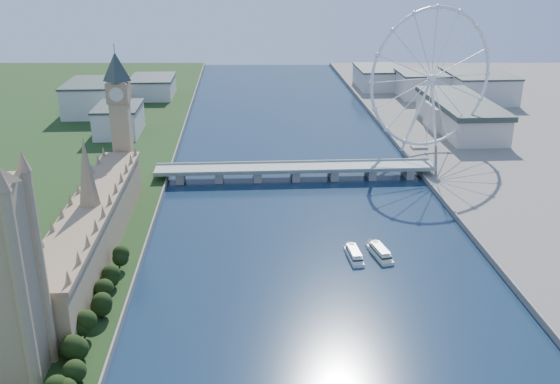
{
  "coord_description": "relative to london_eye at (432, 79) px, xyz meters",
  "views": [
    {
      "loc": [
        -40.0,
        -163.94,
        166.2
      ],
      "look_at": [
        -17.57,
        210.0,
        23.0
      ],
      "focal_mm": 40.0,
      "sensor_mm": 36.0,
      "label": 1
    }
  ],
  "objects": [
    {
      "name": "london_eye",
      "position": [
        0.0,
        0.0,
        0.0
      ],
      "size": [
        113.6,
        39.12,
        124.3
      ],
      "color": "silver",
      "rests_on": "ground"
    },
    {
      "name": "city_skyline",
      "position": [
        -80.75,
        205.0,
        -50.56
      ],
      "size": [
        505.0,
        280.0,
        32.0
      ],
      "color": "beige",
      "rests_on": "ground"
    },
    {
      "name": "tree_row",
      "position": [
        -232.98,
        -297.08,
        -58.62
      ],
      "size": [
        9.4,
        185.4,
        21.18
      ],
      "color": "black",
      "rests_on": "ground"
    },
    {
      "name": "westminster_bridge",
      "position": [
        -119.98,
        -55.08,
        -60.89
      ],
      "size": [
        220.0,
        22.0,
        9.5
      ],
      "color": "gray",
      "rests_on": "ground"
    },
    {
      "name": "parliament_range",
      "position": [
        -247.98,
        -185.08,
        -49.04
      ],
      "size": [
        24.0,
        200.0,
        70.0
      ],
      "color": "tan",
      "rests_on": "ground"
    },
    {
      "name": "tour_boat_near",
      "position": [
        -97.29,
        -195.84,
        -67.52
      ],
      "size": [
        8.92,
        28.25,
        6.13
      ],
      "primitive_type": null,
      "rotation": [
        0.0,
        0.0,
        0.07
      ],
      "color": "silver",
      "rests_on": "ground"
    },
    {
      "name": "county_hall",
      "position": [
        55.02,
        74.92,
        -67.52
      ],
      "size": [
        54.0,
        144.0,
        35.0
      ],
      "primitive_type": null,
      "color": "beige",
      "rests_on": "ground"
    },
    {
      "name": "big_ben",
      "position": [
        -247.98,
        -77.08,
        -0.95
      ],
      "size": [
        20.02,
        20.02,
        110.0
      ],
      "color": "tan",
      "rests_on": "ground"
    },
    {
      "name": "tour_boat_far",
      "position": [
        -81.56,
        -194.21,
        -67.52
      ],
      "size": [
        12.59,
        29.8,
        6.38
      ],
      "primitive_type": null,
      "rotation": [
        0.0,
        0.0,
        0.19
      ],
      "color": "beige",
      "rests_on": "ground"
    }
  ]
}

